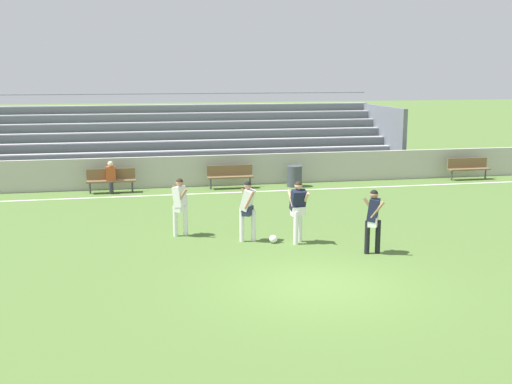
{
  "coord_description": "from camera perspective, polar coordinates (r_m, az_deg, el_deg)",
  "views": [
    {
      "loc": [
        -3.98,
        -12.8,
        4.56
      ],
      "look_at": [
        -0.21,
        5.43,
        1.04
      ],
      "focal_mm": 45.39,
      "sensor_mm": 36.0,
      "label": 1
    }
  ],
  "objects": [
    {
      "name": "field_line_sideline",
      "position": [
        24.46,
        -2.12,
        -0.04
      ],
      "size": [
        44.0,
        0.12,
        0.01
      ],
      "primitive_type": "cube",
      "color": "white",
      "rests_on": "ground"
    },
    {
      "name": "sideline_wall",
      "position": [
        25.95,
        -2.73,
        1.94
      ],
      "size": [
        48.0,
        0.16,
        1.22
      ],
      "primitive_type": "cube",
      "color": "#BCB7AD",
      "rests_on": "ground"
    },
    {
      "name": "player_dark_trailing_run",
      "position": [
        17.18,
        3.74,
        -1.28
      ],
      "size": [
        0.46,
        0.62,
        1.68
      ],
      "color": "white",
      "rests_on": "ground"
    },
    {
      "name": "player_white_wide_right",
      "position": [
        18.03,
        -6.71,
        -0.88
      ],
      "size": [
        0.47,
        0.66,
        1.63
      ],
      "color": "white",
      "rests_on": "ground"
    },
    {
      "name": "player_dark_on_ball",
      "position": [
        16.44,
        10.3,
        -2.09
      ],
      "size": [
        0.44,
        0.65,
        1.64
      ],
      "color": "black",
      "rests_on": "ground"
    },
    {
      "name": "soccer_ball",
      "position": [
        17.35,
        1.53,
        -4.16
      ],
      "size": [
        0.22,
        0.22,
        0.22
      ],
      "primitive_type": "sphere",
      "color": "white",
      "rests_on": "ground"
    },
    {
      "name": "ground_plane",
      "position": [
        14.16,
        5.34,
        -8.13
      ],
      "size": [
        160.0,
        160.0,
        0.0
      ],
      "primitive_type": "plane",
      "color": "#4C6B30"
    },
    {
      "name": "bench_centre_sideline",
      "position": [
        24.96,
        -12.66,
        1.19
      ],
      "size": [
        1.8,
        0.4,
        0.9
      ],
      "color": "brown",
      "rests_on": "ground"
    },
    {
      "name": "bench_near_bin",
      "position": [
        28.75,
        18.2,
        2.14
      ],
      "size": [
        1.8,
        0.4,
        0.9
      ],
      "color": "brown",
      "rests_on": "ground"
    },
    {
      "name": "trash_bin",
      "position": [
        25.71,
        3.4,
        1.4
      ],
      "size": [
        0.6,
        0.6,
        0.83
      ],
      "primitive_type": "cylinder",
      "color": "#3D424C",
      "rests_on": "ground"
    },
    {
      "name": "bench_far_left",
      "position": [
        25.29,
        -2.3,
        1.56
      ],
      "size": [
        1.8,
        0.4,
        0.9
      ],
      "color": "brown",
      "rests_on": "ground"
    },
    {
      "name": "player_white_wide_left",
      "position": [
        17.33,
        -0.74,
        -1.22
      ],
      "size": [
        0.51,
        0.63,
        1.65
      ],
      "color": "white",
      "rests_on": "ground"
    },
    {
      "name": "bleacher_stand",
      "position": [
        29.22,
        -7.78,
        4.63
      ],
      "size": [
        20.52,
        5.37,
        3.47
      ],
      "color": "#B2B2B7",
      "rests_on": "ground"
    },
    {
      "name": "spectator_seated",
      "position": [
        24.82,
        -12.68,
        1.5
      ],
      "size": [
        0.36,
        0.42,
        1.21
      ],
      "color": "#2D2D38",
      "rests_on": "ground"
    }
  ]
}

